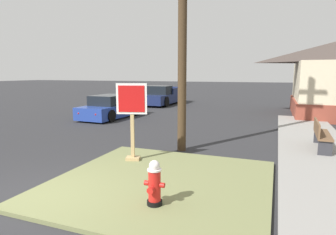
# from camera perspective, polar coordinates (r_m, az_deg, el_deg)

# --- Properties ---
(ground_plane) EXTENTS (160.00, 160.00, 0.00)m
(ground_plane) POSITION_cam_1_polar(r_m,az_deg,el_deg) (6.19, -25.73, -14.93)
(ground_plane) COLOR #2B2B2D
(grass_corner_patch) EXTENTS (4.59, 4.55, 0.08)m
(grass_corner_patch) POSITION_cam_1_polar(r_m,az_deg,el_deg) (6.44, -1.35, -12.72)
(grass_corner_patch) COLOR olive
(grass_corner_patch) RESTS_ON ground
(sidewalk_strip) EXTENTS (2.20, 14.89, 0.12)m
(sidewalk_strip) POSITION_cam_1_polar(r_m,az_deg,el_deg) (9.63, 27.66, -6.30)
(sidewalk_strip) COLOR gray
(sidewalk_strip) RESTS_ON ground
(fire_hydrant) EXTENTS (0.38, 0.34, 0.82)m
(fire_hydrant) POSITION_cam_1_polar(r_m,az_deg,el_deg) (5.19, -2.73, -13.13)
(fire_hydrant) COLOR black
(fire_hydrant) RESTS_ON grass_corner_patch
(stop_sign) EXTENTS (0.78, 0.37, 2.07)m
(stop_sign) POSITION_cam_1_polar(r_m,az_deg,el_deg) (7.65, -7.15, -0.97)
(stop_sign) COLOR tan
(stop_sign) RESTS_ON grass_corner_patch
(manhole_cover) EXTENTS (0.70, 0.70, 0.02)m
(manhole_cover) POSITION_cam_1_polar(r_m,az_deg,el_deg) (8.42, -8.73, -7.83)
(manhole_cover) COLOR black
(manhole_cover) RESTS_ON ground
(parked_sedan_blue) EXTENTS (1.98, 4.32, 1.25)m
(parked_sedan_blue) POSITION_cam_1_polar(r_m,az_deg,el_deg) (15.95, -11.18, 1.91)
(parked_sedan_blue) COLOR #233D93
(parked_sedan_blue) RESTS_ON ground
(pickup_truck_navy) EXTENTS (2.22, 5.17, 1.48)m
(pickup_truck_navy) POSITION_cam_1_polar(r_m,az_deg,el_deg) (22.35, -1.19, 4.18)
(pickup_truck_navy) COLOR #19234C
(pickup_truck_navy) RESTS_ON ground
(street_bench) EXTENTS (0.47, 1.75, 0.85)m
(street_bench) POSITION_cam_1_polar(r_m,az_deg,el_deg) (9.88, 28.11, -2.81)
(street_bench) COLOR brown
(street_bench) RESTS_ON sidewalk_strip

